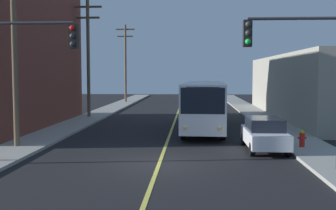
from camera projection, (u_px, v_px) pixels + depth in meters
ground_plane at (159, 164)px, 17.58m from camera, size 120.00×120.00×0.00m
sidewalk_left at (63, 129)px, 27.95m from camera, size 2.50×90.00×0.15m
sidewalk_right at (283, 131)px, 27.12m from camera, size 2.50×90.00×0.15m
lane_stripe_center at (174, 122)px, 32.52m from camera, size 0.16×60.00×0.01m
city_bus at (204, 103)px, 28.10m from camera, size 3.08×12.24×3.20m
parked_car_white at (264, 133)px, 20.62m from camera, size 1.83×4.40×1.62m
utility_pole_near at (14, 36)px, 20.74m from camera, size 2.40×0.28×10.04m
utility_pole_mid at (88, 53)px, 35.34m from camera, size 2.40×0.28×9.84m
utility_pole_far at (125, 60)px, 54.20m from camera, size 2.40×0.28×9.95m
traffic_signal_left_corner at (27, 61)px, 17.17m from camera, size 3.75×0.48×6.00m
traffic_signal_right_corner at (300, 60)px, 15.72m from camera, size 3.75×0.48×6.00m
fire_hydrant at (302, 138)px, 20.79m from camera, size 0.44×0.26×0.84m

